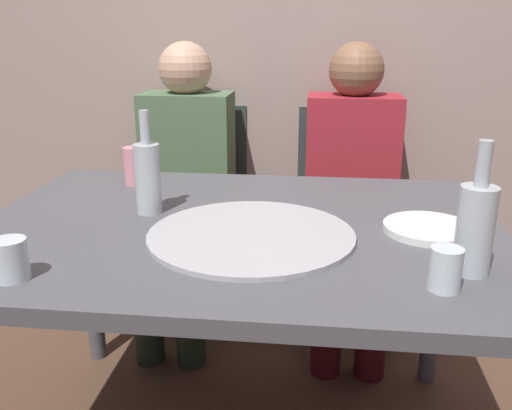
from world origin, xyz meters
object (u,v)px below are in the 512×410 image
pizza_tray (251,235)px  tumbler_near (445,269)px  wine_bottle (475,226)px  beer_bottle (148,176)px  guest_in_sweater (184,179)px  plate_stack (429,228)px  chair_left (194,198)px  soda_can (134,166)px  guest_in_beanie (352,184)px  dining_table (238,251)px  tumbler_far (11,260)px  chair_right (348,203)px

pizza_tray → tumbler_near: tumbler_near is taller
wine_bottle → beer_bottle: 0.84m
pizza_tray → guest_in_sweater: guest_in_sweater is taller
beer_bottle → plate_stack: size_ratio=1.25×
chair_left → guest_in_sweater: (-0.00, -0.15, 0.13)m
pizza_tray → soda_can: 0.61m
pizza_tray → guest_in_beanie: bearing=71.0°
chair_left → wine_bottle: bearing=127.1°
dining_table → beer_bottle: size_ratio=4.83×
tumbler_near → tumbler_far: 0.86m
dining_table → tumbler_near: size_ratio=15.71×
pizza_tray → wine_bottle: 0.51m
guest_in_sweater → soda_can: bearing=82.1°
tumbler_near → soda_can: soda_can is taller
chair_left → chair_right: size_ratio=1.00×
plate_stack → guest_in_sweater: size_ratio=0.19×
chair_right → chair_left: bearing=0.0°
tumbler_near → tumbler_far: size_ratio=1.01×
wine_bottle → guest_in_sweater: bearing=131.1°
plate_stack → beer_bottle: bearing=175.0°
guest_in_sweater → chair_left: bearing=-90.0°
wine_bottle → tumbler_far: (-0.93, -0.14, -0.06)m
beer_bottle → guest_in_beanie: (0.59, 0.68, -0.20)m
wine_bottle → plate_stack: 0.26m
soda_can → tumbler_far: bearing=-91.5°
beer_bottle → tumbler_near: 0.81m
wine_bottle → plate_stack: (-0.04, 0.23, -0.09)m
dining_table → guest_in_sweater: size_ratio=1.16×
beer_bottle → soda_can: (-0.13, 0.27, -0.04)m
dining_table → soda_can: (-0.39, 0.33, 0.14)m
pizza_tray → tumbler_near: 0.47m
chair_left → dining_table: bearing=110.3°
soda_can → chair_right: 0.96m
pizza_tray → tumbler_far: bearing=-147.6°
beer_bottle → guest_in_sweater: size_ratio=0.24×
guest_in_sweater → wine_bottle: bearing=131.1°
guest_in_beanie → pizza_tray: bearing=71.0°
chair_left → chair_right: 0.66m
beer_bottle → soda_can: bearing=115.9°
chair_left → guest_in_beanie: (0.66, -0.15, 0.13)m
dining_table → beer_bottle: 0.32m
beer_bottle → tumbler_far: (-0.15, -0.44, -0.06)m
pizza_tray → chair_right: bearing=73.8°
wine_bottle → guest_in_sweater: (-0.86, 0.98, -0.19)m
tumbler_far → guest_in_beanie: size_ratio=0.07×
plate_stack → guest_in_beanie: (-0.15, 0.75, -0.10)m
tumbler_near → chair_left: size_ratio=0.10×
tumbler_far → chair_right: size_ratio=0.10×
dining_table → pizza_tray: 0.13m
wine_bottle → guest_in_beanie: size_ratio=0.24×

